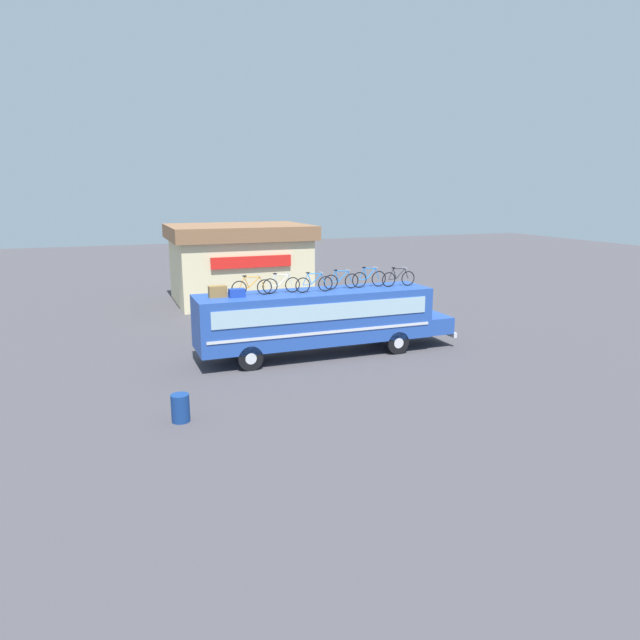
# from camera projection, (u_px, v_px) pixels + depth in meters

# --- Properties ---
(ground_plane) EXTENTS (120.00, 120.00, 0.00)m
(ground_plane) POSITION_uv_depth(u_px,v_px,m) (315.00, 355.00, 25.78)
(ground_plane) COLOR #423F44
(bus) EXTENTS (11.99, 2.50, 2.93)m
(bus) POSITION_uv_depth(u_px,v_px,m) (320.00, 317.00, 25.48)
(bus) COLOR #23479E
(bus) RESTS_ON ground
(luggage_bag_1) EXTENTS (0.74, 0.39, 0.48)m
(luggage_bag_1) POSITION_uv_depth(u_px,v_px,m) (218.00, 292.00, 23.70)
(luggage_bag_1) COLOR olive
(luggage_bag_1) RESTS_ON bus
(luggage_bag_2) EXTENTS (0.65, 0.39, 0.35)m
(luggage_bag_2) POSITION_uv_depth(u_px,v_px,m) (237.00, 293.00, 23.72)
(luggage_bag_2) COLOR #193899
(luggage_bag_2) RESTS_ON bus
(rooftop_bicycle_1) EXTENTS (1.75, 0.44, 0.88)m
(rooftop_bicycle_1) POSITION_uv_depth(u_px,v_px,m) (252.00, 287.00, 24.06)
(rooftop_bicycle_1) COLOR black
(rooftop_bicycle_1) RESTS_ON bus
(rooftop_bicycle_2) EXTENTS (1.69, 0.44, 0.89)m
(rooftop_bicycle_2) POSITION_uv_depth(u_px,v_px,m) (281.00, 285.00, 24.61)
(rooftop_bicycle_2) COLOR black
(rooftop_bicycle_2) RESTS_ON bus
(rooftop_bicycle_3) EXTENTS (1.73, 0.44, 0.90)m
(rooftop_bicycle_3) POSITION_uv_depth(u_px,v_px,m) (314.00, 284.00, 24.85)
(rooftop_bicycle_3) COLOR black
(rooftop_bicycle_3) RESTS_ON bus
(rooftop_bicycle_4) EXTENTS (1.69, 0.44, 0.90)m
(rooftop_bicycle_4) POSITION_uv_depth(u_px,v_px,m) (341.00, 281.00, 25.67)
(rooftop_bicycle_4) COLOR black
(rooftop_bicycle_4) RESTS_ON bus
(rooftop_bicycle_5) EXTENTS (1.71, 0.44, 0.95)m
(rooftop_bicycle_5) POSITION_uv_depth(u_px,v_px,m) (369.00, 279.00, 26.16)
(rooftop_bicycle_5) COLOR black
(rooftop_bicycle_5) RESTS_ON bus
(rooftop_bicycle_6) EXTENTS (1.69, 0.44, 0.91)m
(rooftop_bicycle_6) POSITION_uv_depth(u_px,v_px,m) (398.00, 278.00, 26.38)
(rooftop_bicycle_6) COLOR black
(rooftop_bicycle_6) RESTS_ON bus
(roadside_building) EXTENTS (9.03, 6.91, 5.07)m
(roadside_building) POSITION_uv_depth(u_px,v_px,m) (239.00, 262.00, 38.07)
(roadside_building) COLOR beige
(roadside_building) RESTS_ON ground
(trash_bin) EXTENTS (0.59, 0.59, 0.91)m
(trash_bin) POSITION_uv_depth(u_px,v_px,m) (180.00, 408.00, 18.30)
(trash_bin) COLOR navy
(trash_bin) RESTS_ON ground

